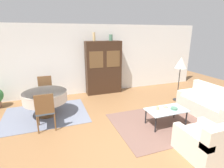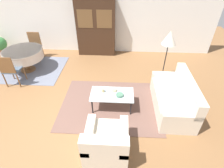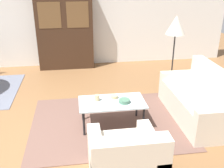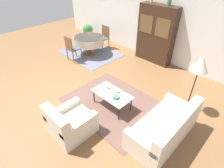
# 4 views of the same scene
# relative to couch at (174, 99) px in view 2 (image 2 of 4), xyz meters

# --- Properties ---
(ground_plane) EXTENTS (14.00, 14.00, 0.00)m
(ground_plane) POSITION_rel_couch_xyz_m (-2.89, -0.36, -0.31)
(ground_plane) COLOR brown
(wall_back) EXTENTS (10.00, 0.06, 2.70)m
(wall_back) POSITION_rel_couch_xyz_m (-2.89, 3.27, 1.04)
(wall_back) COLOR white
(wall_back) RESTS_ON ground_plane
(area_rug) EXTENTS (2.58, 2.01, 0.01)m
(area_rug) POSITION_rel_couch_xyz_m (-1.61, 0.04, -0.31)
(area_rug) COLOR brown
(area_rug) RESTS_ON ground_plane
(dining_rug) EXTENTS (2.41, 1.84, 0.01)m
(dining_rug) POSITION_rel_couch_xyz_m (-4.59, 1.66, -0.31)
(dining_rug) COLOR slate
(dining_rug) RESTS_ON ground_plane
(couch) EXTENTS (0.83, 1.72, 0.86)m
(couch) POSITION_rel_couch_xyz_m (0.00, 0.00, 0.00)
(couch) COLOR beige
(couch) RESTS_ON ground_plane
(armchair) EXTENTS (0.82, 0.90, 0.83)m
(armchair) POSITION_rel_couch_xyz_m (-1.60, -1.37, -0.00)
(armchair) COLOR beige
(armchair) RESTS_ON ground_plane
(coffee_table) EXTENTS (1.06, 0.59, 0.43)m
(coffee_table) POSITION_rel_couch_xyz_m (-1.56, -0.06, 0.09)
(coffee_table) COLOR black
(coffee_table) RESTS_ON area_rug
(display_cabinet) EXTENTS (1.41, 0.42, 2.08)m
(display_cabinet) POSITION_rel_couch_xyz_m (-2.34, 3.02, 0.73)
(display_cabinet) COLOR #382316
(display_cabinet) RESTS_ON ground_plane
(dining_table) EXTENTS (1.24, 1.24, 0.74)m
(dining_table) POSITION_rel_couch_xyz_m (-4.55, 1.59, 0.29)
(dining_table) COLOR brown
(dining_table) RESTS_ON dining_rug
(dining_chair_near) EXTENTS (0.44, 0.44, 0.98)m
(dining_chair_near) POSITION_rel_couch_xyz_m (-4.55, 0.75, 0.26)
(dining_chair_near) COLOR brown
(dining_chair_near) RESTS_ON dining_rug
(dining_chair_far) EXTENTS (0.44, 0.44, 0.98)m
(dining_chair_far) POSITION_rel_couch_xyz_m (-4.55, 2.44, 0.26)
(dining_chair_far) COLOR brown
(dining_chair_far) RESTS_ON dining_rug
(floor_lamp) EXTENTS (0.40, 0.40, 1.57)m
(floor_lamp) POSITION_rel_couch_xyz_m (-0.06, 1.29, 1.02)
(floor_lamp) COLOR black
(floor_lamp) RESTS_ON ground_plane
(cup) EXTENTS (0.08, 0.08, 0.10)m
(cup) POSITION_rel_couch_xyz_m (-1.80, 0.01, 0.18)
(cup) COLOR tan
(cup) RESTS_ON coffee_table
(bowl) EXTENTS (0.18, 0.18, 0.06)m
(bowl) POSITION_rel_couch_xyz_m (-1.37, -0.12, 0.16)
(bowl) COLOR #4C7A60
(bowl) RESTS_ON coffee_table
(bowl_small) EXTENTS (0.12, 0.12, 0.04)m
(bowl_small) POSITION_rel_couch_xyz_m (-1.51, 0.07, 0.15)
(bowl_small) COLOR tan
(bowl_small) RESTS_ON coffee_table
(potted_plant) EXTENTS (0.51, 0.51, 0.67)m
(potted_plant) POSITION_rel_couch_xyz_m (-6.12, 2.78, 0.07)
(potted_plant) COLOR #93664C
(potted_plant) RESTS_ON ground_plane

